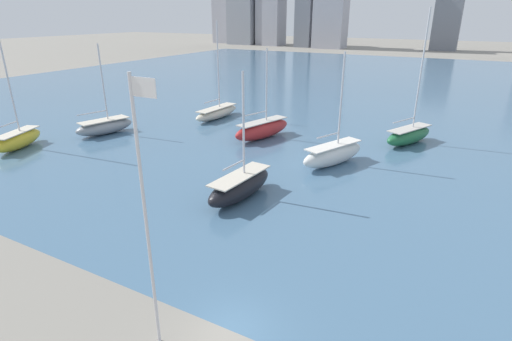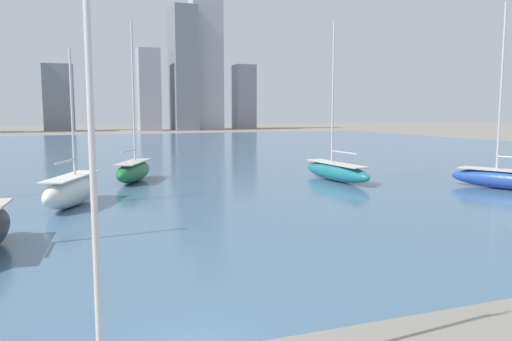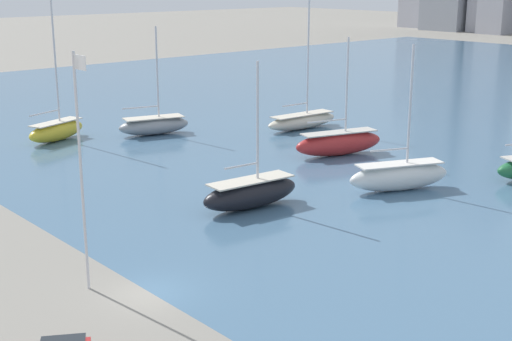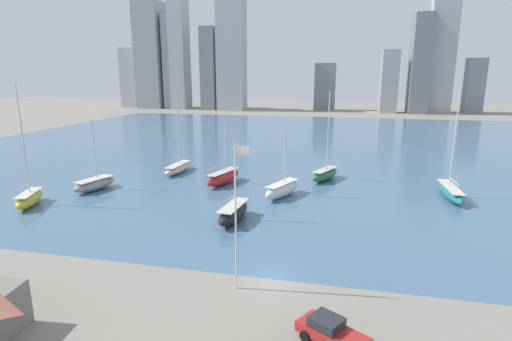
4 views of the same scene
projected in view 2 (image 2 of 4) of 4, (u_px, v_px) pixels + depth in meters
harbor_water at (90, 154)px, 78.75m from camera, size 180.00×140.00×0.00m
flag_pole at (93, 109)px, 10.04m from camera, size 1.24×0.14×12.23m
sailboat_white at (72, 190)px, 34.92m from camera, size 5.06×8.32×10.92m
sailboat_green at (134, 170)px, 46.95m from camera, size 5.12×8.04×14.80m
sailboat_teal at (336, 171)px, 47.64m from camera, size 2.45×10.67×14.97m
sailboat_blue at (504, 178)px, 42.52m from camera, size 5.72×9.13×15.64m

